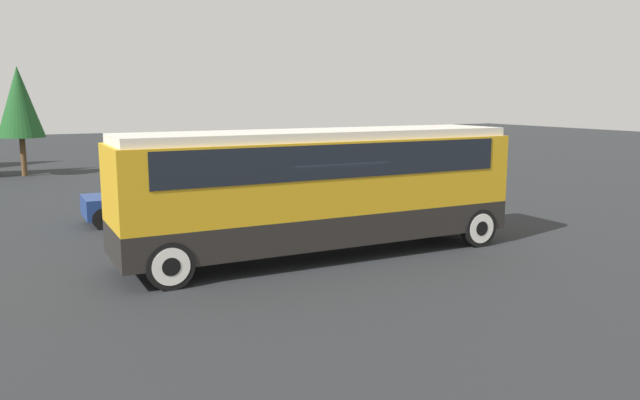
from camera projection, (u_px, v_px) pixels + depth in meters
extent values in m
plane|color=#26282B|center=(320.00, 255.00, 16.15)|extent=(120.00, 120.00, 0.00)
cube|color=black|center=(320.00, 224.00, 16.01)|extent=(10.30, 2.40, 0.77)
cube|color=gold|center=(320.00, 174.00, 15.80)|extent=(10.30, 2.40, 1.80)
cube|color=black|center=(320.00, 157.00, 15.73)|extent=(9.07, 2.44, 0.81)
cube|color=silver|center=(320.00, 135.00, 15.64)|extent=(10.10, 2.21, 0.22)
cube|color=gold|center=(473.00, 173.00, 18.10)|extent=(0.36, 2.31, 2.05)
cylinder|color=black|center=(478.00, 228.00, 17.05)|extent=(1.05, 0.28, 1.05)
cylinder|color=silver|center=(478.00, 228.00, 17.05)|extent=(0.82, 0.30, 0.82)
cylinder|color=black|center=(478.00, 228.00, 17.05)|extent=(0.40, 0.32, 0.40)
cylinder|color=black|center=(430.00, 214.00, 18.97)|extent=(1.05, 0.28, 1.05)
cylinder|color=silver|center=(430.00, 214.00, 18.97)|extent=(0.82, 0.30, 0.82)
cylinder|color=black|center=(430.00, 214.00, 18.97)|extent=(0.40, 0.32, 0.40)
cylinder|color=black|center=(170.00, 265.00, 13.23)|extent=(1.05, 0.28, 1.05)
cylinder|color=silver|center=(170.00, 265.00, 13.23)|extent=(0.82, 0.30, 0.82)
cylinder|color=black|center=(170.00, 265.00, 13.23)|extent=(0.40, 0.32, 0.40)
cylinder|color=black|center=(148.00, 244.00, 15.15)|extent=(1.05, 0.28, 1.05)
cylinder|color=silver|center=(148.00, 244.00, 15.15)|extent=(0.82, 0.30, 0.82)
cylinder|color=black|center=(148.00, 244.00, 15.15)|extent=(0.40, 0.32, 0.40)
cube|color=#7A6B5B|center=(305.00, 187.00, 24.36)|extent=(4.63, 1.79, 0.64)
cube|color=black|center=(301.00, 173.00, 24.18)|extent=(2.41, 1.61, 0.53)
cylinder|color=black|center=(356.00, 193.00, 24.53)|extent=(0.66, 0.22, 0.66)
cylinder|color=black|center=(356.00, 193.00, 24.53)|extent=(0.25, 0.26, 0.25)
cylinder|color=black|center=(337.00, 187.00, 25.94)|extent=(0.66, 0.22, 0.66)
cylinder|color=black|center=(337.00, 187.00, 25.94)|extent=(0.25, 0.26, 0.25)
cylinder|color=black|center=(269.00, 200.00, 22.86)|extent=(0.66, 0.22, 0.66)
cylinder|color=black|center=(269.00, 200.00, 22.86)|extent=(0.25, 0.26, 0.25)
cylinder|color=black|center=(253.00, 194.00, 24.27)|extent=(0.66, 0.22, 0.66)
cylinder|color=black|center=(253.00, 194.00, 24.27)|extent=(0.25, 0.26, 0.25)
cube|color=navy|center=(157.00, 202.00, 20.73)|extent=(4.64, 1.73, 0.66)
cube|color=black|center=(151.00, 186.00, 20.56)|extent=(2.41, 1.56, 0.46)
cylinder|color=black|center=(218.00, 209.00, 20.93)|extent=(0.67, 0.22, 0.67)
cylinder|color=black|center=(218.00, 209.00, 20.93)|extent=(0.26, 0.26, 0.26)
cylinder|color=black|center=(205.00, 202.00, 22.28)|extent=(0.67, 0.22, 0.67)
cylinder|color=black|center=(205.00, 202.00, 22.28)|extent=(0.26, 0.26, 0.26)
cylinder|color=black|center=(103.00, 219.00, 19.26)|extent=(0.67, 0.22, 0.67)
cylinder|color=black|center=(103.00, 219.00, 19.26)|extent=(0.26, 0.26, 0.26)
cylinder|color=black|center=(96.00, 211.00, 20.62)|extent=(0.67, 0.22, 0.67)
cylinder|color=black|center=(96.00, 211.00, 20.62)|extent=(0.26, 0.26, 0.26)
cylinder|color=brown|center=(23.00, 157.00, 32.07)|extent=(0.28, 0.28, 2.00)
cone|color=#1E5123|center=(19.00, 102.00, 31.61)|extent=(2.30, 2.30, 3.60)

